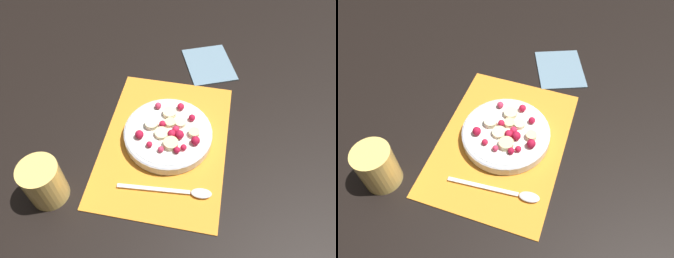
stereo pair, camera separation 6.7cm
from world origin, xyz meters
TOP-DOWN VIEW (x-y plane):
  - ground_plane at (0.00, 0.00)m, footprint 3.00×3.00m
  - placemat at (0.00, 0.00)m, footprint 0.42×0.30m
  - fruit_bowl at (-0.01, 0.01)m, footprint 0.22×0.22m
  - spoon at (0.13, 0.07)m, footprint 0.03×0.21m
  - drinking_glass at (0.18, -0.22)m, footprint 0.08×0.08m
  - napkin at (-0.30, 0.08)m, footprint 0.20×0.18m

SIDE VIEW (x-z plane):
  - ground_plane at x=0.00m, z-range 0.00..0.00m
  - placemat at x=0.00m, z-range 0.00..0.01m
  - napkin at x=-0.30m, z-range 0.00..0.01m
  - spoon at x=0.13m, z-range 0.01..0.01m
  - fruit_bowl at x=-0.01m, z-range 0.00..0.05m
  - drinking_glass at x=0.18m, z-range 0.00..0.11m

